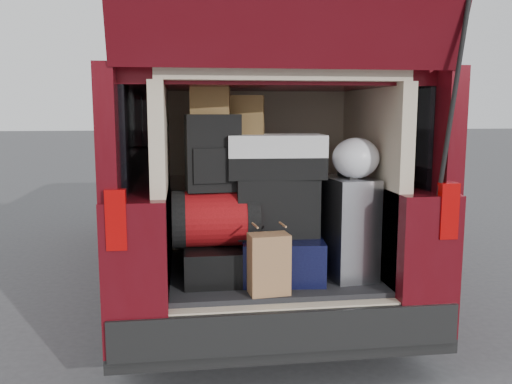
# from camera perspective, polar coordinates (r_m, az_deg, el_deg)

# --- Properties ---
(ground) EXTENTS (80.00, 80.00, 0.00)m
(ground) POSITION_cam_1_polar(r_m,az_deg,el_deg) (3.41, 2.18, -18.39)
(ground) COLOR #3D3D40
(ground) RESTS_ON ground
(minivan) EXTENTS (1.90, 5.35, 2.77)m
(minivan) POSITION_cam_1_polar(r_m,az_deg,el_deg) (4.92, -1.51, 1.15)
(minivan) COLOR black
(minivan) RESTS_ON ground
(load_floor) EXTENTS (1.24, 1.05, 0.55)m
(load_floor) POSITION_cam_1_polar(r_m,az_deg,el_deg) (3.55, 1.42, -12.43)
(load_floor) COLOR black
(load_floor) RESTS_ON ground
(black_hardshell) EXTENTS (0.37, 0.51, 0.20)m
(black_hardshell) POSITION_cam_1_polar(r_m,az_deg,el_deg) (3.28, -4.36, -7.29)
(black_hardshell) COLOR black
(black_hardshell) RESTS_ON load_floor
(navy_hardshell) EXTENTS (0.53, 0.62, 0.25)m
(navy_hardshell) POSITION_cam_1_polar(r_m,az_deg,el_deg) (3.33, 2.65, -6.60)
(navy_hardshell) COLOR black
(navy_hardshell) RESTS_ON load_floor
(silver_roller) EXTENTS (0.30, 0.43, 0.60)m
(silver_roller) POSITION_cam_1_polar(r_m,az_deg,el_deg) (3.32, 9.56, -3.65)
(silver_roller) COLOR silver
(silver_roller) RESTS_ON load_floor
(kraft_bag) EXTENTS (0.23, 0.16, 0.33)m
(kraft_bag) POSITION_cam_1_polar(r_m,az_deg,el_deg) (2.98, 1.36, -7.59)
(kraft_bag) COLOR #A17149
(kraft_bag) RESTS_ON load_floor
(red_duffel) EXTENTS (0.50, 0.33, 0.33)m
(red_duffel) POSITION_cam_1_polar(r_m,az_deg,el_deg) (3.21, -4.30, -2.79)
(red_duffel) COLOR maroon
(red_duffel) RESTS_ON black_hardshell
(black_soft_case) EXTENTS (0.49, 0.29, 0.35)m
(black_soft_case) POSITION_cam_1_polar(r_m,az_deg,el_deg) (3.26, 2.10, -1.52)
(black_soft_case) COLOR black
(black_soft_case) RESTS_ON navy_hardshell
(backpack) EXTENTS (0.33, 0.21, 0.45)m
(backpack) POSITION_cam_1_polar(r_m,az_deg,el_deg) (3.18, -4.58, 4.14)
(backpack) COLOR black
(backpack) RESTS_ON red_duffel
(twotone_duffel) EXTENTS (0.58, 0.32, 0.26)m
(twotone_duffel) POSITION_cam_1_polar(r_m,az_deg,el_deg) (3.22, 2.09, 3.78)
(twotone_duffel) COLOR silver
(twotone_duffel) RESTS_ON black_soft_case
(grocery_sack_lower) EXTENTS (0.25, 0.21, 0.20)m
(grocery_sack_lower) POSITION_cam_1_polar(r_m,az_deg,el_deg) (3.19, -4.81, 9.98)
(grocery_sack_lower) COLOR brown
(grocery_sack_lower) RESTS_ON backpack
(grocery_sack_upper) EXTENTS (0.26, 0.23, 0.23)m
(grocery_sack_upper) POSITION_cam_1_polar(r_m,az_deg,el_deg) (3.29, -1.18, 8.12)
(grocery_sack_upper) COLOR brown
(grocery_sack_upper) RESTS_ON twotone_duffel
(plastic_bag_right) EXTENTS (0.31, 0.29, 0.24)m
(plastic_bag_right) POSITION_cam_1_polar(r_m,az_deg,el_deg) (3.22, 10.46, 3.53)
(plastic_bag_right) COLOR silver
(plastic_bag_right) RESTS_ON silver_roller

